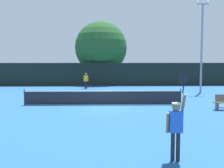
% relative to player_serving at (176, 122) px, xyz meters
% --- Properties ---
extents(ground_plane, '(120.00, 120.00, 0.00)m').
position_rel_player_serving_xyz_m(ground_plane, '(-2.17, 10.49, -1.16)').
color(ground_plane, '#235693').
extents(tennis_net, '(10.53, 0.08, 1.07)m').
position_rel_player_serving_xyz_m(tennis_net, '(-2.17, 10.49, -0.64)').
color(tennis_net, '#232328').
rests_on(tennis_net, ground).
extents(perimeter_fence, '(34.36, 0.12, 2.68)m').
position_rel_player_serving_xyz_m(perimeter_fence, '(-2.17, 24.65, 0.18)').
color(perimeter_fence, black).
rests_on(perimeter_fence, ground).
extents(player_serving, '(0.68, 0.40, 2.60)m').
position_rel_player_serving_xyz_m(player_serving, '(0.00, 0.00, 0.00)').
color(player_serving, blue).
rests_on(player_serving, ground).
extents(player_receiving, '(0.57, 0.24, 1.61)m').
position_rel_player_serving_xyz_m(player_receiving, '(-4.02, 21.18, -0.18)').
color(player_receiving, yellow).
rests_on(player_receiving, ground).
extents(tennis_ball, '(0.07, 0.07, 0.07)m').
position_rel_player_serving_xyz_m(tennis_ball, '(-3.08, 14.16, -1.12)').
color(tennis_ball, '#CCE033').
rests_on(tennis_ball, ground).
extents(spare_racket, '(0.28, 0.52, 0.04)m').
position_rel_player_serving_xyz_m(spare_racket, '(5.23, 9.29, -1.14)').
color(spare_racket, black).
rests_on(spare_racket, ground).
extents(light_pole, '(1.18, 0.28, 8.30)m').
position_rel_player_serving_xyz_m(light_pole, '(6.78, 17.28, 3.56)').
color(light_pole, gray).
rests_on(light_pole, ground).
extents(large_tree, '(6.62, 6.62, 7.93)m').
position_rel_player_serving_xyz_m(large_tree, '(-2.50, 27.75, 3.45)').
color(large_tree, brown).
rests_on(large_tree, ground).
extents(parked_car_near, '(2.30, 4.37, 1.69)m').
position_rel_player_serving_xyz_m(parked_car_near, '(-9.80, 32.82, -0.38)').
color(parked_car_near, black).
rests_on(parked_car_near, ground).
extents(parked_car_mid, '(2.45, 4.42, 1.69)m').
position_rel_player_serving_xyz_m(parked_car_mid, '(4.25, 32.68, -0.38)').
color(parked_car_mid, white).
rests_on(parked_car_mid, ground).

